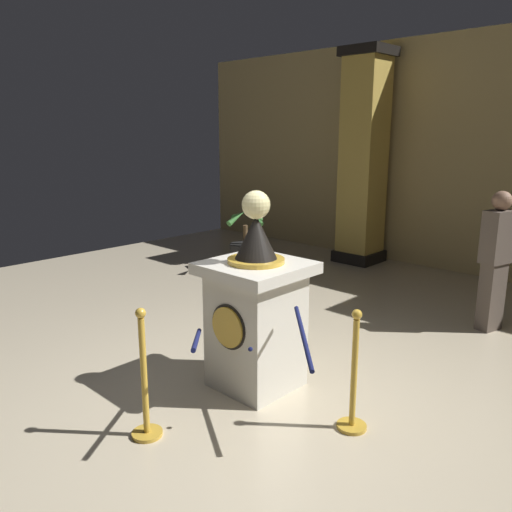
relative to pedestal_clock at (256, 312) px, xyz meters
The scene contains 9 objects.
ground_plane 0.75m from the pedestal_clock, 29.91° to the right, with size 12.76×12.76×0.00m, color beige.
back_wall 5.45m from the pedestal_clock, 87.83° to the left, with size 12.76×0.16×3.86m, color tan.
pedestal_clock is the anchor object (origin of this frame).
stanchion_near 1.24m from the pedestal_clock, 91.87° to the right, with size 0.24×0.24×1.05m.
stanchion_far 1.12m from the pedestal_clock, ahead, with size 0.24×0.24×1.00m.
velvet_rope 0.79m from the pedestal_clock, 49.36° to the right, with size 1.17×1.17×0.22m.
column_left 5.23m from the pedestal_clock, 111.89° to the left, with size 0.76×0.76×3.70m.
potted_palm_left 4.03m from the pedestal_clock, 136.12° to the left, with size 0.76×0.75×1.09m.
bystander_guest 3.12m from the pedestal_clock, 70.10° to the left, with size 0.31×0.41×1.66m.
Camera 1 is at (2.83, -3.06, 2.30)m, focal length 35.96 mm.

